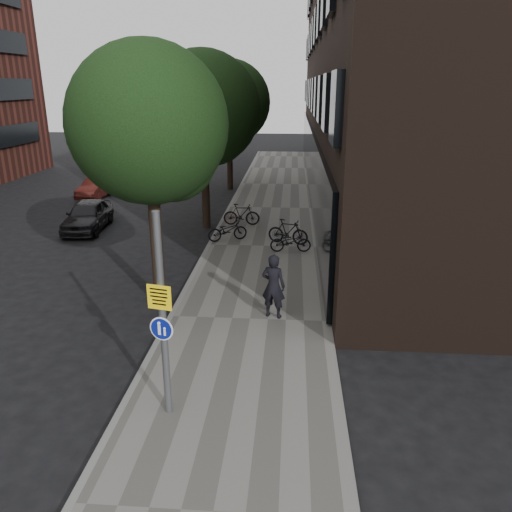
# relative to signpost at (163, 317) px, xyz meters

# --- Properties ---
(ground) EXTENTS (120.00, 120.00, 0.00)m
(ground) POSITION_rel_signpost_xyz_m (1.02, 0.94, -2.20)
(ground) COLOR black
(ground) RESTS_ON ground
(sidewalk) EXTENTS (4.50, 60.00, 0.12)m
(sidewalk) POSITION_rel_signpost_xyz_m (1.27, 10.94, -2.14)
(sidewalk) COLOR slate
(sidewalk) RESTS_ON ground
(curb_edge) EXTENTS (0.15, 60.00, 0.13)m
(curb_edge) POSITION_rel_signpost_xyz_m (-0.98, 10.94, -2.13)
(curb_edge) COLOR slate
(curb_edge) RESTS_ON ground
(building_right_dark_brick) EXTENTS (12.00, 40.00, 18.00)m
(building_right_dark_brick) POSITION_rel_signpost_xyz_m (9.52, 22.94, 6.80)
(building_right_dark_brick) COLOR black
(building_right_dark_brick) RESTS_ON ground
(street_tree_near) EXTENTS (4.40, 4.40, 7.50)m
(street_tree_near) POSITION_rel_signpost_xyz_m (-1.51, 5.58, 2.91)
(street_tree_near) COLOR black
(street_tree_near) RESTS_ON ground
(street_tree_mid) EXTENTS (5.00, 5.00, 7.80)m
(street_tree_mid) POSITION_rel_signpost_xyz_m (-1.51, 14.08, 2.92)
(street_tree_mid) COLOR black
(street_tree_mid) RESTS_ON ground
(street_tree_far) EXTENTS (5.00, 5.00, 7.80)m
(street_tree_far) POSITION_rel_signpost_xyz_m (-1.51, 23.08, 2.92)
(street_tree_far) COLOR black
(street_tree_far) RESTS_ON ground
(signpost) EXTENTS (0.47, 0.14, 4.11)m
(signpost) POSITION_rel_signpost_xyz_m (0.00, 0.00, 0.00)
(signpost) COLOR #595B5E
(signpost) RESTS_ON sidewalk
(pedestrian) EXTENTS (0.77, 0.61, 1.85)m
(pedestrian) POSITION_rel_signpost_xyz_m (1.90, 4.46, -1.15)
(pedestrian) COLOR black
(pedestrian) RESTS_ON sidewalk
(parked_bike_facade_near) EXTENTS (1.61, 0.65, 0.83)m
(parked_bike_facade_near) POSITION_rel_signpost_xyz_m (2.34, 10.25, -1.66)
(parked_bike_facade_near) COLOR black
(parked_bike_facade_near) RESTS_ON sidewalk
(parked_bike_facade_far) EXTENTS (1.76, 0.97, 1.02)m
(parked_bike_facade_far) POSITION_rel_signpost_xyz_m (2.23, 11.30, -1.57)
(parked_bike_facade_far) COLOR black
(parked_bike_facade_far) RESTS_ON sidewalk
(parked_bike_curb_near) EXTENTS (1.77, 1.23, 0.88)m
(parked_bike_curb_near) POSITION_rel_signpost_xyz_m (-0.30, 11.55, -1.64)
(parked_bike_curb_near) COLOR black
(parked_bike_curb_near) RESTS_ON sidewalk
(parked_bike_curb_far) EXTENTS (1.68, 0.50, 1.01)m
(parked_bike_curb_far) POSITION_rel_signpost_xyz_m (0.04, 14.01, -1.57)
(parked_bike_curb_far) COLOR black
(parked_bike_curb_far) RESTS_ON sidewalk
(parked_car_near) EXTENTS (1.92, 4.06, 1.34)m
(parked_car_near) POSITION_rel_signpost_xyz_m (-6.91, 13.14, -1.53)
(parked_car_near) COLOR black
(parked_car_near) RESTS_ON ground
(parked_car_mid) EXTENTS (1.54, 3.62, 1.16)m
(parked_car_mid) POSITION_rel_signpost_xyz_m (-9.09, 20.02, -1.62)
(parked_car_mid) COLOR #521C17
(parked_car_mid) RESTS_ON ground
(parked_car_far) EXTENTS (2.01, 4.25, 1.20)m
(parked_car_far) POSITION_rel_signpost_xyz_m (-9.11, 29.69, -1.60)
(parked_car_far) COLOR #1C2033
(parked_car_far) RESTS_ON ground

